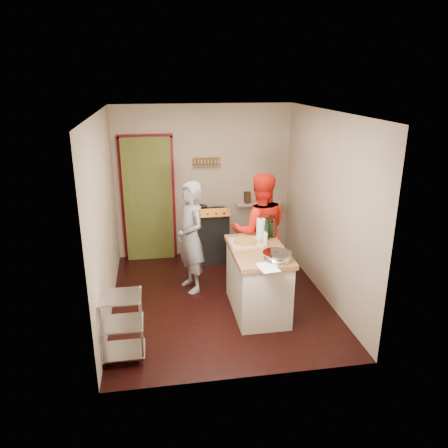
% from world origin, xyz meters
% --- Properties ---
extents(floor, '(3.50, 3.50, 0.00)m').
position_xyz_m(floor, '(0.00, 0.00, 0.00)').
color(floor, black).
rests_on(floor, ground).
extents(back_wall, '(3.00, 0.44, 2.60)m').
position_xyz_m(back_wall, '(-0.64, 1.78, 1.13)').
color(back_wall, tan).
rests_on(back_wall, ground).
extents(left_wall, '(0.04, 3.50, 2.60)m').
position_xyz_m(left_wall, '(-1.50, 0.00, 1.30)').
color(left_wall, tan).
rests_on(left_wall, ground).
extents(right_wall, '(0.04, 3.50, 2.60)m').
position_xyz_m(right_wall, '(1.50, 0.00, 1.30)').
color(right_wall, tan).
rests_on(right_wall, ground).
extents(ceiling, '(3.00, 3.50, 0.02)m').
position_xyz_m(ceiling, '(0.00, 0.00, 2.61)').
color(ceiling, white).
rests_on(ceiling, back_wall).
extents(stove, '(0.60, 0.63, 1.00)m').
position_xyz_m(stove, '(0.05, 1.42, 0.45)').
color(stove, black).
rests_on(stove, ground).
extents(wire_shelving, '(0.48, 0.40, 0.80)m').
position_xyz_m(wire_shelving, '(-1.28, -1.20, 0.44)').
color(wire_shelving, silver).
rests_on(wire_shelving, ground).
extents(island, '(0.70, 1.34, 1.21)m').
position_xyz_m(island, '(0.45, -0.41, 0.48)').
color(island, beige).
rests_on(island, ground).
extents(person_stripe, '(0.57, 0.70, 1.64)m').
position_xyz_m(person_stripe, '(-0.36, 0.37, 0.82)').
color(person_stripe, '#B0AFB4').
rests_on(person_stripe, ground).
extents(person_red, '(0.88, 0.71, 1.74)m').
position_xyz_m(person_red, '(0.65, 0.34, 0.87)').
color(person_red, red).
rests_on(person_red, ground).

